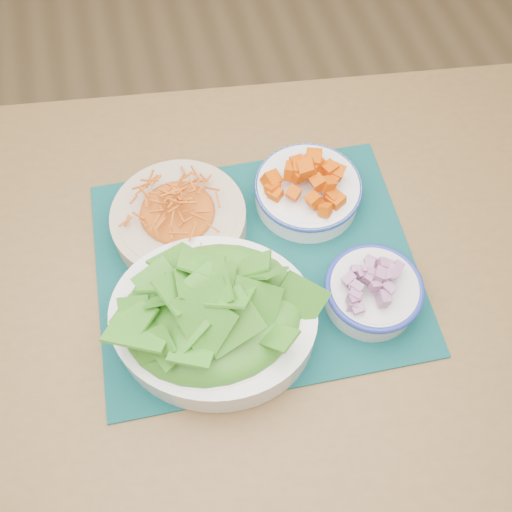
{
  "coord_description": "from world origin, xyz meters",
  "views": [
    {
      "loc": [
        0.13,
        -0.39,
        1.56
      ],
      "look_at": [
        0.24,
        0.03,
        0.78
      ],
      "focal_mm": 40.0,
      "sensor_mm": 36.0,
      "label": 1
    }
  ],
  "objects_px": {
    "table": "(237,298)",
    "placemat": "(256,266)",
    "carrot_bowl": "(179,217)",
    "squash_bowl": "(308,186)",
    "lettuce_bowl": "(213,313)",
    "onion_bowl": "(374,289)"
  },
  "relations": [
    {
      "from": "table",
      "to": "placemat",
      "type": "xyz_separation_m",
      "value": [
        0.04,
        0.0,
        0.1
      ]
    },
    {
      "from": "carrot_bowl",
      "to": "squash_bowl",
      "type": "height_order",
      "value": "squash_bowl"
    },
    {
      "from": "lettuce_bowl",
      "to": "onion_bowl",
      "type": "xyz_separation_m",
      "value": [
        0.24,
        -0.01,
        -0.02
      ]
    },
    {
      "from": "lettuce_bowl",
      "to": "squash_bowl",
      "type": "bearing_deg",
      "value": 64.05
    },
    {
      "from": "table",
      "to": "lettuce_bowl",
      "type": "relative_size",
      "value": 3.61
    },
    {
      "from": "lettuce_bowl",
      "to": "placemat",
      "type": "bearing_deg",
      "value": 66.85
    },
    {
      "from": "table",
      "to": "onion_bowl",
      "type": "distance_m",
      "value": 0.26
    },
    {
      "from": "table",
      "to": "carrot_bowl",
      "type": "height_order",
      "value": "carrot_bowl"
    },
    {
      "from": "carrot_bowl",
      "to": "onion_bowl",
      "type": "xyz_separation_m",
      "value": [
        0.26,
        -0.2,
        0.0
      ]
    },
    {
      "from": "table",
      "to": "lettuce_bowl",
      "type": "xyz_separation_m",
      "value": [
        -0.05,
        -0.09,
        0.16
      ]
    },
    {
      "from": "placemat",
      "to": "lettuce_bowl",
      "type": "distance_m",
      "value": 0.14
    },
    {
      "from": "onion_bowl",
      "to": "carrot_bowl",
      "type": "bearing_deg",
      "value": 142.42
    },
    {
      "from": "table",
      "to": "squash_bowl",
      "type": "xyz_separation_m",
      "value": [
        0.15,
        0.1,
        0.14
      ]
    },
    {
      "from": "squash_bowl",
      "to": "lettuce_bowl",
      "type": "xyz_separation_m",
      "value": [
        -0.2,
        -0.19,
        0.02
      ]
    },
    {
      "from": "placemat",
      "to": "squash_bowl",
      "type": "height_order",
      "value": "squash_bowl"
    },
    {
      "from": "carrot_bowl",
      "to": "squash_bowl",
      "type": "bearing_deg",
      "value": 1.35
    },
    {
      "from": "squash_bowl",
      "to": "lettuce_bowl",
      "type": "relative_size",
      "value": 0.56
    },
    {
      "from": "squash_bowl",
      "to": "onion_bowl",
      "type": "xyz_separation_m",
      "value": [
        0.04,
        -0.2,
        -0.0
      ]
    },
    {
      "from": "squash_bowl",
      "to": "lettuce_bowl",
      "type": "height_order",
      "value": "lettuce_bowl"
    },
    {
      "from": "placemat",
      "to": "carrot_bowl",
      "type": "height_order",
      "value": "carrot_bowl"
    },
    {
      "from": "onion_bowl",
      "to": "lettuce_bowl",
      "type": "bearing_deg",
      "value": 177.12
    },
    {
      "from": "carrot_bowl",
      "to": "lettuce_bowl",
      "type": "bearing_deg",
      "value": -84.78
    }
  ]
}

